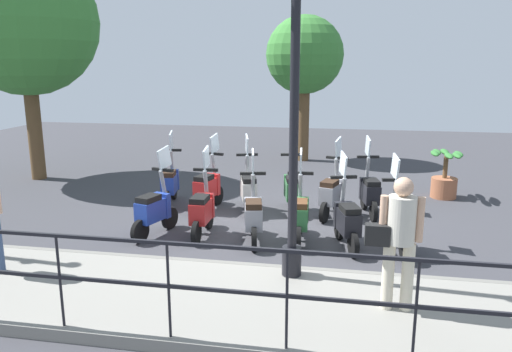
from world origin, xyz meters
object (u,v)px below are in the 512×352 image
(scooter_near_2, at_px, (299,214))
(scooter_far_2, at_px, (292,189))
(pedestrian_with_bag, at_px, (399,234))
(scooter_far_5, at_px, (170,183))
(scooter_near_0, at_px, (398,223))
(lamp_post_near, at_px, (294,139))
(scooter_far_1, at_px, (332,193))
(tree_large, at_px, (24,22))
(scooter_near_1, at_px, (347,220))
(scooter_far_3, at_px, (248,189))
(scooter_far_4, at_px, (208,187))
(scooter_far_0, at_px, (370,192))
(tree_distant, at_px, (305,56))
(scooter_near_3, at_px, (253,215))
(scooter_near_5, at_px, (154,209))
(potted_palm, at_px, (444,178))
(scooter_near_4, at_px, (202,210))

(scooter_near_2, bearing_deg, scooter_far_2, 6.11)
(pedestrian_with_bag, distance_m, scooter_far_5, 6.01)
(scooter_near_0, bearing_deg, lamp_post_near, 122.20)
(scooter_near_0, bearing_deg, scooter_far_1, 21.00)
(tree_large, bearing_deg, scooter_near_1, -114.45)
(scooter_far_3, xyz_separation_m, scooter_far_5, (0.22, 1.74, 0.00))
(scooter_far_2, bearing_deg, lamp_post_near, 174.49)
(scooter_far_3, bearing_deg, scooter_far_1, -107.61)
(scooter_far_2, height_order, scooter_far_4, same)
(scooter_far_0, bearing_deg, tree_distant, 7.84)
(scooter_near_1, xyz_separation_m, scooter_far_2, (1.86, 1.09, 0.00))
(lamp_post_near, height_order, scooter_near_0, lamp_post_near)
(lamp_post_near, relative_size, scooter_near_3, 2.75)
(lamp_post_near, height_order, tree_large, tree_large)
(lamp_post_near, distance_m, scooter_near_5, 3.37)
(pedestrian_with_bag, bearing_deg, scooter_far_1, 12.44)
(pedestrian_with_bag, bearing_deg, scooter_far_0, 1.86)
(tree_large, bearing_deg, scooter_far_2, -104.29)
(lamp_post_near, bearing_deg, scooter_near_0, -45.78)
(potted_palm, xyz_separation_m, scooter_near_0, (-3.59, 1.33, 0.04))
(scooter_near_4, xyz_separation_m, scooter_far_2, (1.73, -1.37, 0.00))
(scooter_near_3, height_order, scooter_far_5, same)
(scooter_near_0, relative_size, scooter_near_4, 1.00)
(pedestrian_with_bag, relative_size, scooter_far_1, 1.03)
(scooter_far_4, bearing_deg, scooter_far_1, -77.53)
(potted_palm, bearing_deg, scooter_far_3, 114.39)
(scooter_near_5, height_order, scooter_far_4, same)
(pedestrian_with_bag, xyz_separation_m, scooter_near_3, (2.27, 2.11, -0.60))
(potted_palm, distance_m, scooter_far_0, 2.38)
(scooter_far_5, bearing_deg, scooter_near_4, -155.39)
(scooter_far_3, height_order, scooter_far_5, same)
(potted_palm, bearing_deg, lamp_post_near, 150.64)
(scooter_far_0, distance_m, scooter_far_4, 3.25)
(tree_distant, height_order, scooter_near_4, tree_distant)
(scooter_near_2, distance_m, scooter_far_4, 2.53)
(scooter_near_0, bearing_deg, potted_palm, -32.29)
(scooter_far_0, bearing_deg, lamp_post_near, 150.71)
(scooter_far_2, relative_size, scooter_far_5, 1.00)
(scooter_near_5, bearing_deg, scooter_near_1, -73.22)
(tree_distant, bearing_deg, potted_palm, -136.95)
(tree_large, relative_size, scooter_far_0, 3.71)
(potted_palm, height_order, scooter_near_2, scooter_near_2)
(scooter_near_5, height_order, scooter_far_3, same)
(potted_palm, bearing_deg, tree_distant, 43.05)
(potted_palm, xyz_separation_m, scooter_far_3, (-1.86, 4.09, 0.04))
(scooter_near_0, distance_m, scooter_near_3, 2.35)
(scooter_far_5, bearing_deg, scooter_far_1, -104.22)
(lamp_post_near, xyz_separation_m, scooter_far_3, (3.22, 1.24, -1.54))
(potted_palm, relative_size, scooter_far_1, 0.69)
(scooter_near_3, relative_size, scooter_far_2, 1.00)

